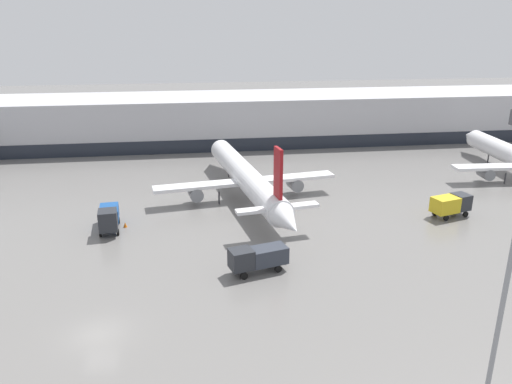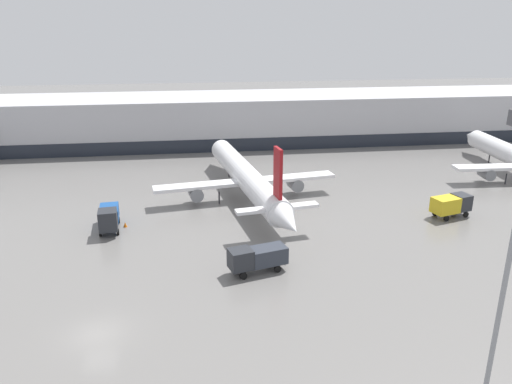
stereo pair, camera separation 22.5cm
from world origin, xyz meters
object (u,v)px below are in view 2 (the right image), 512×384
Objects in this scene: parked_jet_1 at (247,177)px; traffic_cone_0 at (125,224)px; service_truck_0 at (109,217)px; service_truck_2 at (257,257)px; service_truck_1 at (451,204)px.

parked_jet_1 reaches higher than traffic_cone_0.
parked_jet_1 reaches higher than service_truck_0.
service_truck_2 is (-1.39, -20.35, -1.47)m from parked_jet_1.
service_truck_1 is (23.76, -9.63, -1.39)m from parked_jet_1.
service_truck_1 is 8.82× the size of traffic_cone_0.
service_truck_0 is 19.52m from service_truck_2.
parked_jet_1 is 20.45m from service_truck_2.
service_truck_1 is 27.35m from service_truck_2.
service_truck_2 is at bearing 167.59° from parked_jet_1.
service_truck_2 reaches higher than traffic_cone_0.
service_truck_0 reaches higher than traffic_cone_0.
service_truck_2 is at bearing -172.60° from service_truck_1.
parked_jet_1 reaches higher than service_truck_1.
service_truck_1 reaches higher than service_truck_2.
service_truck_2 is (15.28, -12.14, -0.08)m from service_truck_0.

